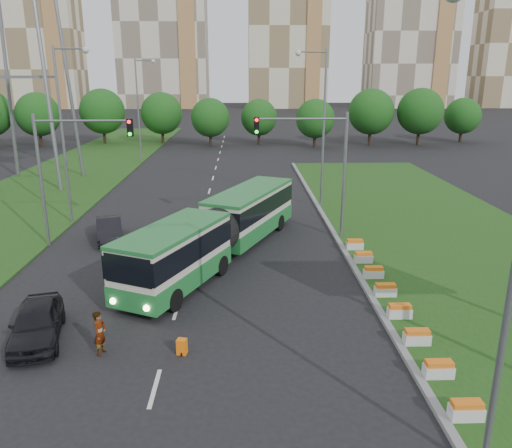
{
  "coord_description": "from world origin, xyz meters",
  "views": [
    {
      "loc": [
        0.0,
        -20.59,
        10.1
      ],
      "look_at": [
        0.72,
        4.58,
        2.6
      ],
      "focal_mm": 35.0,
      "sensor_mm": 36.0,
      "label": 1
    }
  ],
  "objects_px": {
    "car_left_near": "(37,323)",
    "shopping_trolley": "(182,347)",
    "articulated_bus": "(215,229)",
    "car_left_far": "(109,230)",
    "pedestrian": "(100,333)",
    "traffic_mast_left": "(66,160)",
    "traffic_mast_median": "(319,156)"
  },
  "relations": [
    {
      "from": "car_left_near",
      "to": "shopping_trolley",
      "type": "distance_m",
      "value": 5.97
    },
    {
      "from": "articulated_bus",
      "to": "car_left_near",
      "type": "bearing_deg",
      "value": -100.43
    },
    {
      "from": "articulated_bus",
      "to": "car_left_far",
      "type": "distance_m",
      "value": 7.72
    },
    {
      "from": "articulated_bus",
      "to": "car_left_near",
      "type": "height_order",
      "value": "articulated_bus"
    },
    {
      "from": "shopping_trolley",
      "to": "articulated_bus",
      "type": "bearing_deg",
      "value": 98.39
    },
    {
      "from": "car_left_far",
      "to": "pedestrian",
      "type": "bearing_deg",
      "value": -92.75
    },
    {
      "from": "traffic_mast_left",
      "to": "car_left_far",
      "type": "distance_m",
      "value": 5.1
    },
    {
      "from": "traffic_mast_median",
      "to": "car_left_far",
      "type": "height_order",
      "value": "traffic_mast_median"
    },
    {
      "from": "traffic_mast_left",
      "to": "pedestrian",
      "type": "bearing_deg",
      "value": -68.53
    },
    {
      "from": "car_left_far",
      "to": "shopping_trolley",
      "type": "height_order",
      "value": "car_left_far"
    },
    {
      "from": "traffic_mast_median",
      "to": "traffic_mast_left",
      "type": "height_order",
      "value": "same"
    },
    {
      "from": "car_left_near",
      "to": "traffic_mast_left",
      "type": "bearing_deg",
      "value": 87.2
    },
    {
      "from": "car_left_near",
      "to": "car_left_far",
      "type": "xyz_separation_m",
      "value": [
        -0.33,
        12.59,
        -0.05
      ]
    },
    {
      "from": "traffic_mast_left",
      "to": "pedestrian",
      "type": "relative_size",
      "value": 4.61
    },
    {
      "from": "traffic_mast_median",
      "to": "shopping_trolley",
      "type": "xyz_separation_m",
      "value": [
        -7.1,
        -13.84,
        -5.05
      ]
    },
    {
      "from": "car_left_near",
      "to": "car_left_far",
      "type": "height_order",
      "value": "car_left_near"
    },
    {
      "from": "pedestrian",
      "to": "traffic_mast_median",
      "type": "bearing_deg",
      "value": -24.43
    },
    {
      "from": "pedestrian",
      "to": "traffic_mast_left",
      "type": "bearing_deg",
      "value": 33.5
    },
    {
      "from": "traffic_mast_left",
      "to": "shopping_trolley",
      "type": "distance_m",
      "value": 15.98
    },
    {
      "from": "car_left_far",
      "to": "pedestrian",
      "type": "relative_size",
      "value": 2.5
    },
    {
      "from": "car_left_near",
      "to": "pedestrian",
      "type": "xyz_separation_m",
      "value": [
        2.78,
        -1.09,
        0.1
      ]
    },
    {
      "from": "articulated_bus",
      "to": "car_left_far",
      "type": "relative_size",
      "value": 3.89
    },
    {
      "from": "pedestrian",
      "to": "shopping_trolley",
      "type": "height_order",
      "value": "pedestrian"
    },
    {
      "from": "articulated_bus",
      "to": "car_left_far",
      "type": "bearing_deg",
      "value": 179.21
    },
    {
      "from": "traffic_mast_left",
      "to": "articulated_bus",
      "type": "bearing_deg",
      "value": -15.1
    },
    {
      "from": "traffic_mast_median",
      "to": "articulated_bus",
      "type": "xyz_separation_m",
      "value": [
        -6.35,
        -3.38,
        -3.65
      ]
    },
    {
      "from": "articulated_bus",
      "to": "traffic_mast_left",
      "type": "bearing_deg",
      "value": -170.18
    },
    {
      "from": "traffic_mast_left",
      "to": "shopping_trolley",
      "type": "height_order",
      "value": "traffic_mast_left"
    },
    {
      "from": "traffic_mast_median",
      "to": "car_left_far",
      "type": "bearing_deg",
      "value": -179.77
    },
    {
      "from": "traffic_mast_median",
      "to": "shopping_trolley",
      "type": "bearing_deg",
      "value": -117.15
    },
    {
      "from": "shopping_trolley",
      "to": "traffic_mast_left",
      "type": "bearing_deg",
      "value": 134.57
    },
    {
      "from": "articulated_bus",
      "to": "shopping_trolley",
      "type": "relative_size",
      "value": 27.68
    }
  ]
}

